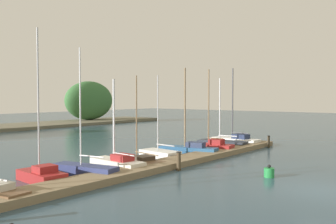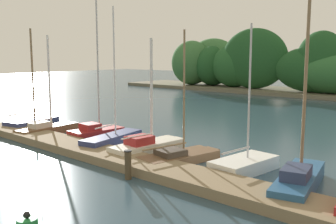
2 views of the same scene
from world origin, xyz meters
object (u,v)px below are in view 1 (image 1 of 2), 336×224
object	(u,v)px
sailboat_2	(41,174)
mooring_piling_2	(269,141)
mooring_piling_1	(179,161)
sailboat_8	(210,146)
sailboat_7	(187,149)
sailboat_5	(138,160)
sailboat_9	(221,143)
sailboat_6	(159,153)
sailboat_3	(82,169)
channel_buoy_1	(269,172)
sailboat_10	(234,140)
sailboat_4	(116,163)

from	to	relation	value
sailboat_2	mooring_piling_2	xyz separation A→B (m)	(18.41, -3.50, 0.10)
mooring_piling_1	mooring_piling_2	distance (m)	12.08
sailboat_8	mooring_piling_1	distance (m)	7.61
sailboat_7	mooring_piling_2	world-z (taller)	sailboat_7
mooring_piling_1	sailboat_7	bearing A→B (deg)	31.09
sailboat_5	sailboat_9	distance (m)	9.84
sailboat_2	sailboat_6	bearing A→B (deg)	-84.62
sailboat_5	mooring_piling_1	distance (m)	3.00
sailboat_2	sailboat_5	bearing A→B (deg)	-90.48
sailboat_3	sailboat_9	xyz separation A→B (m)	(14.03, 0.13, -0.03)
sailboat_6	channel_buoy_1	size ratio (longest dim) A/B	8.41
sailboat_2	mooring_piling_2	size ratio (longest dim) A/B	7.78
sailboat_6	sailboat_8	size ratio (longest dim) A/B	0.90
sailboat_6	channel_buoy_1	distance (m)	8.36
sailboat_10	sailboat_6	bearing A→B (deg)	89.94
sailboat_2	sailboat_9	bearing A→B (deg)	-86.73
sailboat_6	sailboat_7	bearing A→B (deg)	-99.80
sailboat_3	sailboat_8	size ratio (longest dim) A/B	1.08
sailboat_4	sailboat_6	xyz separation A→B (m)	(4.51, 0.67, -0.09)
sailboat_4	channel_buoy_1	distance (m)	8.34
sailboat_3	sailboat_4	bearing A→B (deg)	-101.79
sailboat_3	sailboat_6	bearing A→B (deg)	-96.04
sailboat_3	mooring_piling_2	xyz separation A→B (m)	(16.35, -2.92, 0.14)
sailboat_2	channel_buoy_1	size ratio (longest dim) A/B	11.31
sailboat_6	sailboat_9	xyz separation A→B (m)	(7.16, -0.53, 0.02)
sailboat_5	mooring_piling_1	bearing A→B (deg)	-167.85
sailboat_7	channel_buoy_1	distance (m)	8.39
mooring_piling_1	channel_buoy_1	size ratio (longest dim) A/B	1.60
sailboat_4	mooring_piling_2	bearing A→B (deg)	-97.91
sailboat_8	sailboat_7	bearing A→B (deg)	67.56
sailboat_3	mooring_piling_1	size ratio (longest dim) A/B	6.31
mooring_piling_1	channel_buoy_1	world-z (taller)	mooring_piling_1
sailboat_7	sailboat_8	world-z (taller)	sailboat_8
mooring_piling_2	sailboat_2	bearing A→B (deg)	169.24
sailboat_5	mooring_piling_2	xyz separation A→B (m)	(12.17, -2.91, 0.23)
sailboat_5	sailboat_7	bearing A→B (deg)	-79.32
mooring_piling_1	channel_buoy_1	xyz separation A→B (m)	(1.49, -4.63, -0.28)
sailboat_7	sailboat_10	bearing A→B (deg)	-102.94
sailboat_9	sailboat_10	size ratio (longest dim) A/B	0.86
sailboat_8	mooring_piling_2	world-z (taller)	sailboat_8
sailboat_5	channel_buoy_1	xyz separation A→B (m)	(1.58, -7.62, -0.00)
sailboat_10	sailboat_3	bearing A→B (deg)	93.99
sailboat_5	sailboat_8	distance (m)	7.29
sailboat_6	sailboat_4	bearing A→B (deg)	103.92
sailboat_9	sailboat_10	xyz separation A→B (m)	(2.02, -0.11, 0.08)
sailboat_8	channel_buoy_1	world-z (taller)	sailboat_8
sailboat_10	channel_buoy_1	size ratio (longest dim) A/B	9.90
sailboat_3	sailboat_5	size ratio (longest dim) A/B	1.23
sailboat_4	sailboat_6	distance (m)	4.56
sailboat_4	sailboat_7	world-z (taller)	sailboat_7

